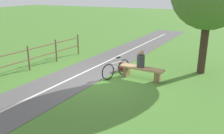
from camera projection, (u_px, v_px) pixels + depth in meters
The scene contains 6 objects.
ground_plane at pixel (101, 79), 10.27m from camera, with size 80.00×80.00×0.00m, color #477A2D.
bench at pixel (142, 71), 10.21m from camera, with size 1.94×0.63×0.52m.
person_seated at pixel (141, 59), 10.09m from camera, with size 0.36×0.36×0.75m.
bicycle at pixel (116, 69), 10.44m from camera, with size 0.62×1.57×0.88m.
backpack at pixel (123, 67), 11.28m from camera, with size 0.32×0.31×0.38m.
fence_roadside at pixel (12, 61), 10.52m from camera, with size 1.22×8.85×1.17m.
Camera 1 is at (-4.49, 8.52, 3.63)m, focal length 38.82 mm.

